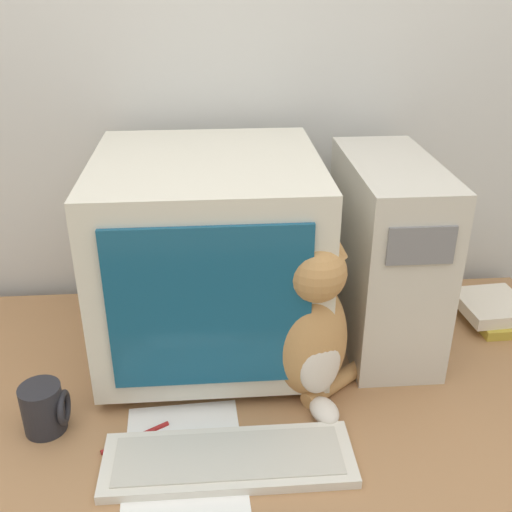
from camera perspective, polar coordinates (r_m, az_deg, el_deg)
The scene contains 10 objects.
wall_back at distance 1.51m, azimuth -4.20°, elevation 13.98°, with size 7.00×0.05×2.50m.
desk at distance 1.57m, azimuth -2.89°, elevation -22.68°, with size 1.63×0.77×0.78m.
crt_monitor at distance 1.29m, azimuth -4.47°, elevation 0.07°, with size 0.46×0.47×0.44m.
computer_tower at distance 1.36m, azimuth 12.20°, elevation 0.28°, with size 0.18×0.41×0.42m.
keyboard at distance 1.11m, azimuth -2.62°, elevation -18.81°, with size 0.44×0.15×0.02m.
cat at distance 1.18m, azimuth 5.21°, elevation -7.09°, with size 0.26×0.23×0.35m.
book_stack at distance 1.59m, azimuth 21.60°, elevation -4.74°, with size 0.16×0.20×0.05m.
pen at distance 1.18m, azimuth -11.40°, elevation -16.60°, with size 0.12×0.08×0.01m.
paper_sheet at distance 1.13m, azimuth -6.86°, elevation -18.75°, with size 0.22×0.31×0.00m.
mug at distance 1.21m, azimuth -19.49°, elevation -13.52°, with size 0.08×0.08×0.10m.
Camera 1 is at (-0.01, -0.65, 1.57)m, focal length 42.00 mm.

